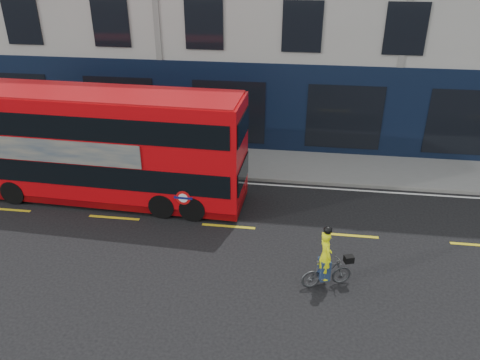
# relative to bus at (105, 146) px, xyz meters

# --- Properties ---
(ground) EXTENTS (120.00, 120.00, 0.00)m
(ground) POSITION_rel_bus_xyz_m (0.61, -2.90, -2.06)
(ground) COLOR black
(ground) RESTS_ON ground
(pavement) EXTENTS (60.00, 3.00, 0.12)m
(pavement) POSITION_rel_bus_xyz_m (0.61, 3.60, -2.00)
(pavement) COLOR gray
(pavement) RESTS_ON ground
(kerb) EXTENTS (60.00, 0.12, 0.13)m
(kerb) POSITION_rel_bus_xyz_m (0.61, 2.10, -2.00)
(kerb) COLOR slate
(kerb) RESTS_ON ground
(road_edge_line) EXTENTS (58.00, 0.10, 0.01)m
(road_edge_line) POSITION_rel_bus_xyz_m (0.61, 1.80, -2.06)
(road_edge_line) COLOR silver
(road_edge_line) RESTS_ON ground
(lane_dashes) EXTENTS (58.00, 0.12, 0.01)m
(lane_dashes) POSITION_rel_bus_xyz_m (0.61, -1.40, -2.06)
(lane_dashes) COLOR gold
(lane_dashes) RESTS_ON ground
(bus) EXTENTS (10.08, 2.66, 4.02)m
(bus) POSITION_rel_bus_xyz_m (0.00, 0.00, 0.00)
(bus) COLOR red
(bus) RESTS_ON ground
(cyclist) EXTENTS (1.50, 0.87, 1.94)m
(cyclist) POSITION_rel_bus_xyz_m (7.73, -4.03, -1.41)
(cyclist) COLOR #404345
(cyclist) RESTS_ON ground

